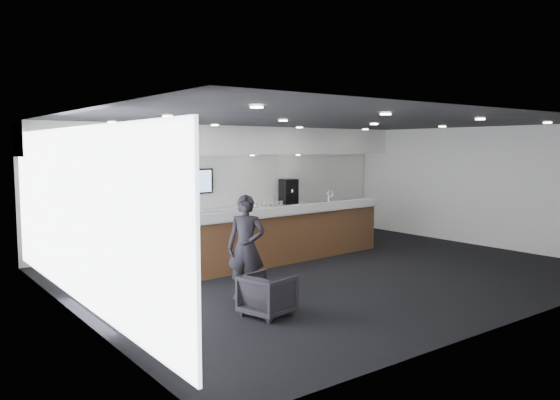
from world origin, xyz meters
TOP-DOWN VIEW (x-y plane):
  - ground at (0.00, 0.00)m, footprint 10.00×10.00m
  - ceiling at (0.00, 0.00)m, footprint 10.00×8.00m
  - back_wall at (0.00, 4.00)m, footprint 10.00×0.02m
  - left_wall at (-5.00, 0.00)m, footprint 0.02×8.00m
  - right_wall at (5.00, 0.00)m, footprint 0.02×8.00m
  - soffit_bulkhead at (0.00, 3.55)m, footprint 10.00×0.90m
  - alcove_panel at (0.00, 3.97)m, footprint 9.80×0.06m
  - window_blinds_wall at (-4.96, 0.00)m, footprint 0.04×7.36m
  - back_credenza at (-0.00, 3.64)m, footprint 5.06×0.66m
  - wall_tv at (-1.00, 3.91)m, footprint 1.05×0.08m
  - pendant_left at (-2.40, 0.80)m, footprint 0.12×0.12m
  - pendant_right at (-3.10, 0.80)m, footprint 0.12×0.12m
  - ceiling_can_lights at (0.00, 0.00)m, footprint 7.00×5.00m
  - service_counter at (-0.26, 1.35)m, footprint 5.62×1.34m
  - coffee_machine at (1.72, 3.61)m, footprint 0.46×0.55m
  - info_sign_left at (0.12, 3.51)m, footprint 0.14×0.04m
  - info_sign_right at (1.18, 3.53)m, footprint 0.19×0.08m
  - armchair at (-2.73, -1.64)m, footprint 0.83×0.82m
  - lounge_guest at (-2.48, -0.69)m, footprint 0.72×0.74m
  - cup_0 at (1.44, 3.58)m, footprint 0.11×0.11m
  - cup_1 at (1.30, 3.58)m, footprint 0.16×0.16m
  - cup_2 at (1.16, 3.58)m, footprint 0.14×0.14m
  - cup_3 at (1.02, 3.58)m, footprint 0.14×0.14m
  - cup_4 at (0.88, 3.58)m, footprint 0.15×0.15m
  - cup_5 at (0.74, 3.58)m, footprint 0.12×0.12m
  - cup_6 at (0.60, 3.58)m, footprint 0.16×0.16m

SIDE VIEW (x-z plane):
  - ground at x=0.00m, z-range 0.00..0.00m
  - armchair at x=-2.73m, z-range 0.00..0.62m
  - back_credenza at x=0.00m, z-range 0.00..0.95m
  - service_counter at x=-0.26m, z-range -0.17..1.32m
  - lounge_guest at x=-2.48m, z-range 0.00..1.72m
  - cup_0 at x=1.44m, z-range 0.95..1.05m
  - cup_1 at x=1.30m, z-range 0.95..1.05m
  - cup_2 at x=1.16m, z-range 0.95..1.05m
  - cup_3 at x=1.02m, z-range 0.95..1.05m
  - cup_4 at x=0.88m, z-range 0.95..1.05m
  - cup_5 at x=0.74m, z-range 0.95..1.05m
  - cup_6 at x=0.60m, z-range 0.95..1.05m
  - info_sign_left at x=0.12m, z-range 0.95..1.14m
  - info_sign_right at x=1.18m, z-range 0.95..1.21m
  - coffee_machine at x=1.72m, z-range 0.95..1.63m
  - back_wall at x=0.00m, z-range 0.00..3.00m
  - left_wall at x=-5.00m, z-range 0.00..3.00m
  - right_wall at x=5.00m, z-range 0.00..3.00m
  - window_blinds_wall at x=-4.96m, z-range 0.23..2.77m
  - alcove_panel at x=0.00m, z-range 0.90..2.30m
  - wall_tv at x=-1.00m, z-range 1.34..1.96m
  - pendant_left at x=-2.40m, z-range 2.10..2.40m
  - pendant_right at x=-3.10m, z-range 2.10..2.40m
  - soffit_bulkhead at x=0.00m, z-range 2.30..3.00m
  - ceiling_can_lights at x=0.00m, z-range 2.96..2.98m
  - ceiling at x=0.00m, z-range 2.99..3.01m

